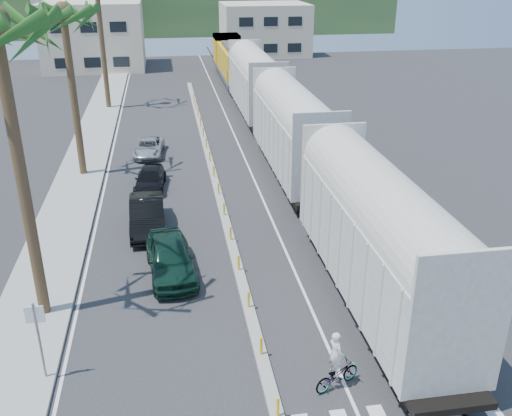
{
  "coord_description": "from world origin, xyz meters",
  "views": [
    {
      "loc": [
        -2.78,
        -14.07,
        12.98
      ],
      "look_at": [
        1.19,
        10.49,
        2.0
      ],
      "focal_mm": 40.0,
      "sensor_mm": 36.0,
      "label": 1
    }
  ],
  "objects_px": {
    "car_lead": "(171,258)",
    "car_second": "(147,215)",
    "cyclist": "(337,370)",
    "street_sign": "(38,331)"
  },
  "relations": [
    {
      "from": "car_lead",
      "to": "car_second",
      "type": "xyz_separation_m",
      "value": [
        -1.08,
        4.84,
        -0.02
      ]
    },
    {
      "from": "car_lead",
      "to": "cyclist",
      "type": "bearing_deg",
      "value": -63.26
    },
    {
      "from": "car_lead",
      "to": "cyclist",
      "type": "relative_size",
      "value": 2.31
    },
    {
      "from": "street_sign",
      "to": "cyclist",
      "type": "height_order",
      "value": "street_sign"
    },
    {
      "from": "car_lead",
      "to": "car_second",
      "type": "relative_size",
      "value": 1.02
    },
    {
      "from": "car_second",
      "to": "cyclist",
      "type": "distance_m",
      "value": 14.43
    },
    {
      "from": "cyclist",
      "to": "street_sign",
      "type": "bearing_deg",
      "value": 54.76
    },
    {
      "from": "street_sign",
      "to": "car_lead",
      "type": "bearing_deg",
      "value": 55.69
    },
    {
      "from": "car_lead",
      "to": "car_second",
      "type": "distance_m",
      "value": 4.96
    },
    {
      "from": "car_second",
      "to": "car_lead",
      "type": "bearing_deg",
      "value": -78.69
    }
  ]
}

